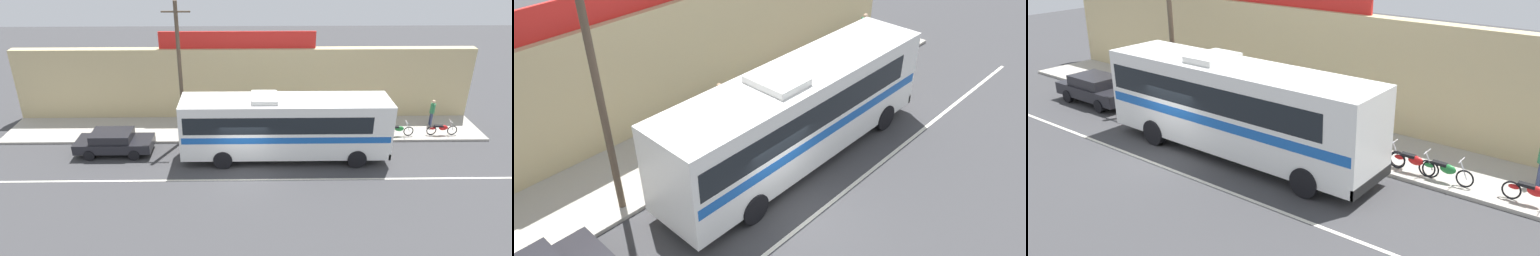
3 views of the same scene
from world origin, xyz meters
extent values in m
plane|color=#3A3A3D|center=(0.00, 0.00, 0.00)|extent=(70.00, 70.00, 0.00)
cube|color=#A8A399|center=(0.00, 5.20, 0.07)|extent=(30.00, 3.60, 0.14)
cube|color=tan|center=(0.00, 7.35, 2.40)|extent=(30.00, 0.70, 4.80)
cube|color=silver|center=(0.00, -0.80, 0.00)|extent=(30.00, 0.14, 0.01)
cube|color=white|center=(2.27, 1.62, 1.99)|extent=(11.42, 2.51, 3.10)
cube|color=black|center=(1.82, 1.62, 2.54)|extent=(10.05, 2.53, 0.96)
cube|color=#1956B2|center=(2.27, 1.62, 1.69)|extent=(11.19, 2.53, 0.36)
cube|color=black|center=(7.95, 1.62, 2.44)|extent=(0.04, 2.26, 1.40)
cube|color=black|center=(7.94, 1.62, 0.62)|extent=(0.12, 2.51, 0.36)
cube|color=silver|center=(1.13, 1.62, 3.66)|extent=(1.40, 1.76, 0.24)
cylinder|color=black|center=(6.16, 2.78, 0.52)|extent=(1.04, 0.32, 1.04)
cylinder|color=black|center=(6.16, 0.45, 0.52)|extent=(1.04, 0.32, 1.04)
cylinder|color=black|center=(-1.15, 2.78, 0.52)|extent=(1.04, 0.32, 1.04)
cylinder|color=black|center=(-1.15, 0.45, 0.52)|extent=(1.04, 0.32, 1.04)
cube|color=black|center=(-7.47, 2.24, 0.61)|extent=(4.34, 1.77, 0.56)
cube|color=black|center=(-7.57, 2.24, 1.13)|extent=(2.26, 1.59, 0.48)
cube|color=black|center=(-6.73, 2.24, 1.09)|extent=(0.21, 1.49, 0.34)
cylinder|color=black|center=(-6.21, 3.07, 0.31)|extent=(0.62, 0.20, 0.62)
cylinder|color=black|center=(-6.21, 1.41, 0.31)|extent=(0.62, 0.20, 0.62)
cylinder|color=black|center=(-8.73, 3.07, 0.31)|extent=(0.62, 0.20, 0.62)
cylinder|color=black|center=(-8.73, 1.41, 0.31)|extent=(0.62, 0.20, 0.62)
cylinder|color=brown|center=(-3.67, 3.91, 4.27)|extent=(0.22, 0.22, 8.26)
torus|color=black|center=(11.61, 4.05, 0.45)|extent=(0.62, 0.06, 0.62)
ellipsoid|color=red|center=(12.33, 4.05, 0.63)|extent=(0.56, 0.22, 0.34)
cube|color=black|center=(12.03, 4.05, 0.75)|extent=(0.52, 0.20, 0.10)
ellipsoid|color=red|center=(11.67, 4.05, 0.59)|extent=(0.36, 0.14, 0.16)
torus|color=black|center=(8.96, 3.95, 0.45)|extent=(0.62, 0.06, 0.62)
torus|color=black|center=(7.72, 3.95, 0.45)|extent=(0.62, 0.06, 0.62)
cylinder|color=silver|center=(8.88, 3.95, 0.75)|extent=(0.34, 0.04, 0.65)
cylinder|color=silver|center=(8.78, 3.95, 1.07)|extent=(0.03, 0.56, 0.03)
ellipsoid|color=red|center=(8.40, 3.95, 0.63)|extent=(0.56, 0.22, 0.34)
cube|color=black|center=(8.12, 3.95, 0.75)|extent=(0.52, 0.20, 0.10)
ellipsoid|color=red|center=(7.78, 3.95, 0.59)|extent=(0.36, 0.14, 0.16)
torus|color=black|center=(7.68, 4.06, 0.45)|extent=(0.62, 0.06, 0.62)
torus|color=black|center=(6.45, 4.06, 0.45)|extent=(0.62, 0.06, 0.62)
cylinder|color=silver|center=(7.60, 4.06, 0.75)|extent=(0.34, 0.04, 0.65)
cylinder|color=silver|center=(7.50, 4.06, 1.07)|extent=(0.03, 0.56, 0.03)
ellipsoid|color=#991E8C|center=(7.12, 4.06, 0.63)|extent=(0.56, 0.22, 0.34)
cube|color=black|center=(6.84, 4.06, 0.75)|extent=(0.52, 0.20, 0.10)
ellipsoid|color=#991E8C|center=(6.51, 4.06, 0.59)|extent=(0.36, 0.14, 0.16)
torus|color=black|center=(10.15, 3.95, 0.45)|extent=(0.62, 0.06, 0.62)
torus|color=black|center=(8.84, 3.95, 0.45)|extent=(0.62, 0.06, 0.62)
cylinder|color=silver|center=(10.07, 3.95, 0.75)|extent=(0.34, 0.04, 0.65)
cylinder|color=silver|center=(9.97, 3.95, 1.07)|extent=(0.03, 0.56, 0.03)
ellipsoid|color=#237F38|center=(9.56, 3.95, 0.63)|extent=(0.56, 0.22, 0.34)
cube|color=black|center=(9.26, 3.95, 0.75)|extent=(0.52, 0.20, 0.10)
ellipsoid|color=#237F38|center=(8.90, 3.95, 0.59)|extent=(0.36, 0.14, 0.16)
cylinder|color=navy|center=(12.10, 5.61, 0.56)|extent=(0.13, 0.13, 0.85)
cylinder|color=navy|center=(12.10, 5.43, 0.56)|extent=(0.13, 0.13, 0.85)
cylinder|color=black|center=(2.34, 4.56, 0.56)|extent=(0.13, 0.13, 0.84)
cylinder|color=black|center=(2.34, 4.38, 0.56)|extent=(0.13, 0.13, 0.84)
cylinder|color=#2D7A4C|center=(2.34, 4.47, 1.30)|extent=(0.30, 0.30, 0.63)
sphere|color=tan|center=(2.34, 4.47, 1.76)|extent=(0.23, 0.23, 0.23)
cylinder|color=#2D7A4C|center=(2.34, 4.67, 1.33)|extent=(0.08, 0.08, 0.58)
cylinder|color=#2D7A4C|center=(2.34, 4.27, 1.33)|extent=(0.08, 0.08, 0.58)
cylinder|color=brown|center=(2.06, 5.61, 0.53)|extent=(0.13, 0.13, 0.78)
cylinder|color=brown|center=(2.06, 5.43, 0.53)|extent=(0.13, 0.13, 0.78)
cylinder|color=#23519E|center=(2.06, 5.52, 1.22)|extent=(0.30, 0.30, 0.59)
sphere|color=tan|center=(2.06, 5.52, 1.65)|extent=(0.21, 0.21, 0.21)
cylinder|color=#23519E|center=(2.06, 5.72, 1.25)|extent=(0.08, 0.08, 0.54)
cylinder|color=#23519E|center=(2.06, 5.32, 1.25)|extent=(0.08, 0.08, 0.54)
camera|label=1|loc=(0.34, -20.75, 12.56)|focal=31.37mm
camera|label=2|loc=(-9.37, -8.01, 11.18)|focal=35.71mm
camera|label=3|loc=(15.01, -12.42, 8.45)|focal=37.89mm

